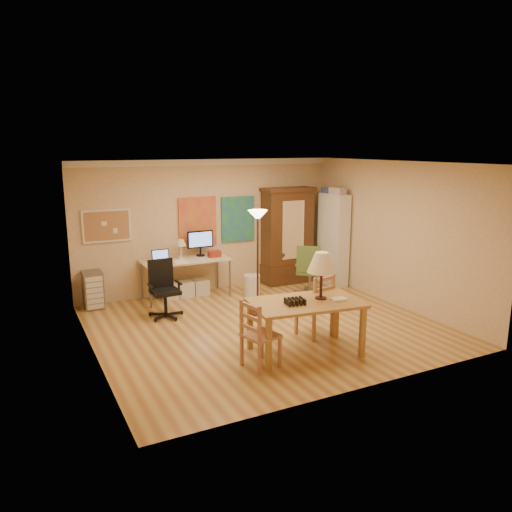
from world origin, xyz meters
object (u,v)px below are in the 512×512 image
armoire (287,242)px  office_chair_black (165,302)px  computer_desk (187,274)px  bookshelf (333,240)px  office_chair_green (309,282)px  dining_table (312,290)px

armoire → office_chair_black: bearing=-161.5°
computer_desk → bookshelf: size_ratio=0.87×
office_chair_black → office_chair_green: (2.99, -0.04, 0.01)m
computer_desk → office_chair_green: bearing=-23.9°
computer_desk → armoire: bearing=1.9°
computer_desk → office_chair_black: bearing=-127.9°
computer_desk → dining_table: bearing=-78.1°
dining_table → computer_desk: 3.51m
armoire → bookshelf: size_ratio=1.06×
computer_desk → bookshelf: bearing=-8.6°
computer_desk → armoire: size_ratio=0.82×
dining_table → armoire: size_ratio=0.81×
dining_table → office_chair_black: 2.93m
office_chair_black → office_chair_green: office_chair_green is taller
office_chair_black → office_chair_green: 2.99m
armoire → bookshelf: 0.99m
office_chair_green → armoire: 1.25m
office_chair_black → bookshelf: bearing=6.9°
computer_desk → office_chair_black: 1.22m
computer_desk → armoire: armoire is taller
armoire → bookshelf: bearing=-34.2°
dining_table → office_chair_black: size_ratio=1.66×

